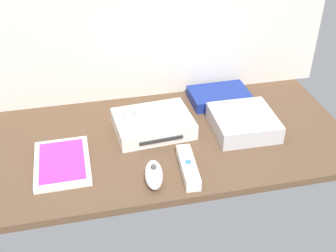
{
  "coord_description": "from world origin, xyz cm",
  "views": [
    {
      "loc": [
        -20.71,
        -93.33,
        69.37
      ],
      "look_at": [
        0.0,
        0.0,
        4.0
      ],
      "focal_mm": 45.91,
      "sensor_mm": 36.0,
      "label": 1
    }
  ],
  "objects_px": {
    "network_router": "(219,96)",
    "remote_classic_pad": "(150,114)",
    "remote_wand": "(188,167)",
    "game_console": "(153,124)",
    "game_case": "(62,163)",
    "remote_nunchuk": "(154,175)",
    "mini_computer": "(243,122)"
  },
  "relations": [
    {
      "from": "remote_wand",
      "to": "remote_classic_pad",
      "type": "bearing_deg",
      "value": 110.0
    },
    {
      "from": "game_case",
      "to": "remote_nunchuk",
      "type": "relative_size",
      "value": 1.82
    },
    {
      "from": "game_case",
      "to": "remote_wand",
      "type": "relative_size",
      "value": 1.27
    },
    {
      "from": "remote_nunchuk",
      "to": "remote_classic_pad",
      "type": "bearing_deg",
      "value": 89.57
    },
    {
      "from": "remote_wand",
      "to": "remote_nunchuk",
      "type": "distance_m",
      "value": 0.09
    },
    {
      "from": "mini_computer",
      "to": "remote_classic_pad",
      "type": "relative_size",
      "value": 1.13
    },
    {
      "from": "remote_classic_pad",
      "to": "remote_nunchuk",
      "type": "bearing_deg",
      "value": -105.68
    },
    {
      "from": "mini_computer",
      "to": "remote_classic_pad",
      "type": "bearing_deg",
      "value": 167.33
    },
    {
      "from": "game_console",
      "to": "remote_wand",
      "type": "xyz_separation_m",
      "value": [
        0.05,
        -0.2,
        -0.01
      ]
    },
    {
      "from": "game_console",
      "to": "remote_wand",
      "type": "bearing_deg",
      "value": -80.12
    },
    {
      "from": "network_router",
      "to": "remote_nunchuk",
      "type": "relative_size",
      "value": 1.73
    },
    {
      "from": "game_case",
      "to": "remote_nunchuk",
      "type": "distance_m",
      "value": 0.24
    },
    {
      "from": "remote_wand",
      "to": "remote_nunchuk",
      "type": "relative_size",
      "value": 1.43
    },
    {
      "from": "mini_computer",
      "to": "remote_wand",
      "type": "bearing_deg",
      "value": -144.16
    },
    {
      "from": "game_console",
      "to": "mini_computer",
      "type": "xyz_separation_m",
      "value": [
        0.25,
        -0.05,
        0.0
      ]
    },
    {
      "from": "game_case",
      "to": "remote_wand",
      "type": "height_order",
      "value": "remote_wand"
    },
    {
      "from": "game_console",
      "to": "remote_nunchuk",
      "type": "xyz_separation_m",
      "value": [
        -0.04,
        -0.21,
        -0.0
      ]
    },
    {
      "from": "network_router",
      "to": "remote_nunchuk",
      "type": "bearing_deg",
      "value": -130.63
    },
    {
      "from": "remote_nunchuk",
      "to": "remote_classic_pad",
      "type": "xyz_separation_m",
      "value": [
        0.03,
        0.21,
        0.03
      ]
    },
    {
      "from": "mini_computer",
      "to": "game_case",
      "type": "relative_size",
      "value": 0.91
    },
    {
      "from": "remote_nunchuk",
      "to": "remote_classic_pad",
      "type": "distance_m",
      "value": 0.22
    },
    {
      "from": "network_router",
      "to": "remote_nunchuk",
      "type": "xyz_separation_m",
      "value": [
        -0.27,
        -0.32,
        0.0
      ]
    },
    {
      "from": "network_router",
      "to": "remote_classic_pad",
      "type": "bearing_deg",
      "value": -156.27
    },
    {
      "from": "game_case",
      "to": "remote_classic_pad",
      "type": "bearing_deg",
      "value": 22.89
    },
    {
      "from": "remote_wand",
      "to": "network_router",
      "type": "bearing_deg",
      "value": 63.55
    },
    {
      "from": "game_console",
      "to": "remote_classic_pad",
      "type": "distance_m",
      "value": 0.03
    },
    {
      "from": "game_console",
      "to": "network_router",
      "type": "xyz_separation_m",
      "value": [
        0.23,
        0.11,
        -0.0
      ]
    },
    {
      "from": "mini_computer",
      "to": "remote_nunchuk",
      "type": "distance_m",
      "value": 0.33
    },
    {
      "from": "remote_wand",
      "to": "game_console",
      "type": "bearing_deg",
      "value": 108.12
    },
    {
      "from": "game_case",
      "to": "remote_wand",
      "type": "distance_m",
      "value": 0.32
    },
    {
      "from": "game_case",
      "to": "remote_wand",
      "type": "xyz_separation_m",
      "value": [
        0.3,
        -0.09,
        0.01
      ]
    },
    {
      "from": "remote_nunchuk",
      "to": "remote_wand",
      "type": "bearing_deg",
      "value": 17.59
    }
  ]
}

